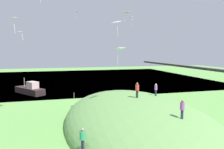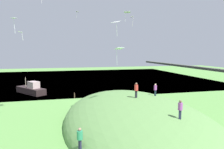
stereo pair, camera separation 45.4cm
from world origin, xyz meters
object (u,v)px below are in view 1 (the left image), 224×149
Objects in this scene: person_watching_kites at (137,88)px; person_with_child at (83,136)px; kite_4 at (116,23)px; kite_8 at (14,19)px; person_near_shore at (156,88)px; kite_7 at (76,12)px; kite_2 at (20,32)px; kite_0 at (120,49)px; kite_9 at (127,12)px; mooring_post at (74,96)px; kite_3 at (131,18)px; person_walking_path at (182,107)px; boat_on_lake at (30,90)px.

person_watching_kites is 0.97× the size of person_with_child.
kite_8 reaches higher than kite_4.
kite_4 is 13.17m from kite_8.
kite_7 is (-20.23, -7.89, 12.62)m from person_near_shore.
kite_7 is (-14.20, 8.78, 5.43)m from kite_2.
kite_0 is 14.85m from kite_9.
mooring_post is at bearing 98.38° from person_watching_kites.
person_watching_kites is 21.43m from kite_3.
person_with_child is 0.93× the size of kite_8.
kite_7 is at bearing 163.14° from person_near_shore.
kite_0 is 22.29m from kite_7.
person_walking_path is 8.73m from person_near_shore.
boat_on_lake is at bearing -17.96° from person_walking_path.
person_near_shore is 0.84× the size of person_with_child.
kite_9 is at bearing 43.49° from kite_7.
boat_on_lake is 18.55m from kite_7.
kite_0 is at bearing -4.89° from kite_4.
person_walking_path is 1.02× the size of kite_9.
mooring_post is at bearing 138.13° from kite_8.
kite_7 reaches higher than person_near_shore.
kite_7 reaches higher than person_walking_path.
kite_7 reaches higher than person_watching_kites.
kite_9 is at bearing 71.98° from mooring_post.
boat_on_lake is at bearing -16.53° from person_with_child.
person_walking_path is 24.80m from mooring_post.
person_watching_kites is at bearing -17.67° from kite_3.
mooring_post is (1.13, -11.55, -14.77)m from kite_3.
kite_3 is at bearing 60.87° from person_watching_kites.
person_near_shore is 20.26m from kite_8.
kite_7 is (-28.32, 2.52, 14.71)m from person_with_child.
kite_8 is (-7.33, -14.13, 8.39)m from person_watching_kites.
kite_4 is 1.15× the size of kite_9.
person_near_shore is at bearing 95.58° from kite_0.
kite_0 is 1.06× the size of kite_3.
kite_3 is at bearing 149.86° from kite_9.
kite_7 is at bearing 45.48° from boat_on_lake.
kite_8 is (10.27, -19.74, -2.46)m from kite_3.
person_near_shore is 0.80× the size of kite_3.
kite_2 is at bearing -31.74° from kite_7.
person_watching_kites is at bearing -101.48° from person_near_shore.
kite_4 is at bearing -26.80° from kite_3.
kite_8 is (15.97, 0.14, 11.99)m from boat_on_lake.
person_walking_path reaches higher than mooring_post.
kite_7 is at bearing 166.92° from mooring_post.
kite_2 is at bearing 139.00° from person_watching_kites.
person_near_shore is 0.94× the size of kite_9.
kite_9 is (-10.13, 4.81, 3.15)m from kite_4.
kite_0 is 1.90× the size of mooring_post.
person_with_child is 26.29m from kite_9.
person_walking_path is at bearing -89.41° from person_watching_kites.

